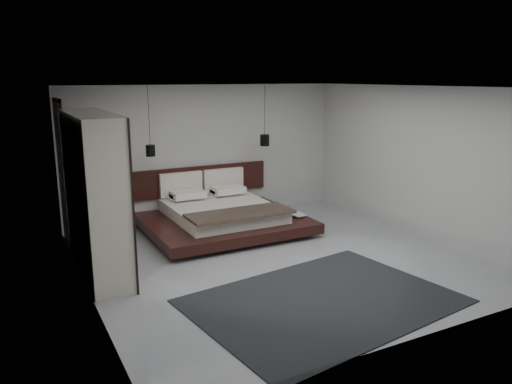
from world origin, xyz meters
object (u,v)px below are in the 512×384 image
bed (222,215)px  rug (323,301)px  lattice_screen (63,173)px  pendant_right (265,140)px  pendant_left (150,150)px  wardrobe (94,194)px

bed → rug: bearing=-91.6°
rug → lattice_screen: bearing=123.0°
pendant_right → bed: bearing=-158.3°
lattice_screen → pendant_left: bearing=-2.2°
pendant_right → wardrobe: bearing=-158.6°
lattice_screen → wardrobe: size_ratio=1.04×
pendant_left → rug: pendant_left is taller
lattice_screen → rug: size_ratio=0.76×
pendant_right → rug: (-1.33, -4.09, -1.65)m
pendant_left → lattice_screen: bearing=177.8°
pendant_left → wardrobe: bearing=-131.7°
pendant_right → rug: 4.60m
bed → pendant_right: 1.89m
pendant_right → wardrobe: 4.08m
rug → pendant_right: bearing=72.0°
bed → pendant_right: size_ratio=2.36×
lattice_screen → pendant_left: size_ratio=1.99×
lattice_screen → bed: (2.80, -0.55, -1.00)m
bed → wardrobe: size_ratio=1.20×
bed → pendant_right: bearing=21.7°
bed → pendant_left: 1.85m
pendant_left → pendant_right: 2.45m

